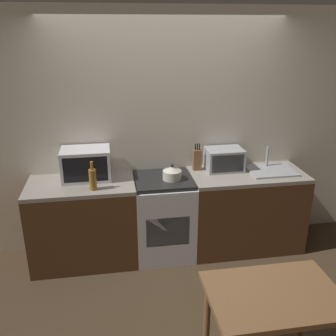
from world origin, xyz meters
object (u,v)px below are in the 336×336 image
object	(u,v)px
bottle	(93,179)
toaster_oven	(224,159)
dining_table	(273,307)
microwave	(86,164)
stove_range	(164,216)
kettle	(172,173)

from	to	relation	value
bottle	toaster_oven	xyz separation A→B (m)	(1.42, 0.32, 0.01)
bottle	dining_table	size ratio (longest dim) A/B	0.33
microwave	stove_range	bearing A→B (deg)	-8.55
kettle	toaster_oven	xyz separation A→B (m)	(0.61, 0.18, 0.05)
stove_range	microwave	bearing A→B (deg)	171.45
bottle	toaster_oven	size ratio (longest dim) A/B	0.72
stove_range	dining_table	size ratio (longest dim) A/B	1.03
stove_range	microwave	distance (m)	1.01
dining_table	toaster_oven	bearing A→B (deg)	83.10
microwave	dining_table	distance (m)	2.28
microwave	toaster_oven	xyz separation A→B (m)	(1.49, 0.02, -0.04)
dining_table	microwave	bearing A→B (deg)	124.12
microwave	bottle	distance (m)	0.31
stove_range	kettle	size ratio (longest dim) A/B	4.62
toaster_oven	bottle	bearing A→B (deg)	-167.43
toaster_oven	dining_table	bearing A→B (deg)	-96.90
microwave	toaster_oven	distance (m)	1.49
kettle	bottle	world-z (taller)	bottle
bottle	dining_table	distance (m)	2.00
microwave	dining_table	bearing A→B (deg)	-55.88
kettle	toaster_oven	bearing A→B (deg)	16.41
stove_range	bottle	distance (m)	0.93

